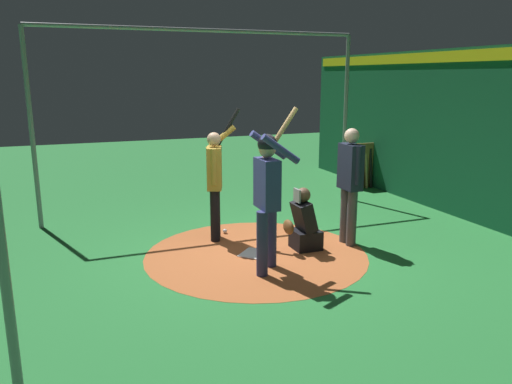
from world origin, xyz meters
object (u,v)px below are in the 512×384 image
(umpire, at_px, (350,180))
(baseball_1, at_px, (225,231))
(visitor, at_px, (215,178))
(bat_rack, at_px, (368,167))
(home_plate, at_px, (256,254))
(batter, at_px, (268,189))
(catcher, at_px, (303,225))
(baseball_0, at_px, (288,224))

(umpire, relative_size, baseball_1, 24.47)
(visitor, bearing_deg, umpire, 171.92)
(visitor, bearing_deg, bat_rack, -132.37)
(home_plate, bearing_deg, batter, 83.06)
(batter, xyz_separation_m, catcher, (-0.83, -0.60, -0.76))
(batter, bearing_deg, baseball_0, -122.32)
(catcher, xyz_separation_m, baseball_0, (-0.27, -1.15, -0.33))
(baseball_0, distance_m, baseball_1, 1.16)
(catcher, relative_size, visitor, 0.46)
(baseball_0, xyz_separation_m, baseball_1, (1.16, 0.00, 0.00))
(batter, height_order, catcher, batter)
(home_plate, distance_m, visitor, 1.39)
(batter, relative_size, baseball_0, 29.47)
(visitor, xyz_separation_m, baseball_1, (-0.22, -0.22, -0.96))
(batter, bearing_deg, catcher, -144.31)
(visitor, xyz_separation_m, bat_rack, (-4.42, -2.39, -0.51))
(catcher, distance_m, baseball_0, 1.23)
(visitor, height_order, bat_rack, visitor)
(baseball_1, bearing_deg, home_plate, 96.28)
(baseball_1, bearing_deg, bat_rack, -152.59)
(visitor, distance_m, bat_rack, 5.05)
(umpire, bearing_deg, bat_rack, -127.31)
(visitor, distance_m, baseball_1, 1.01)
(visitor, bearing_deg, catcher, 158.71)
(umpire, relative_size, bat_rack, 1.72)
(home_plate, xyz_separation_m, umpire, (-1.52, 0.05, 1.01))
(visitor, height_order, baseball_1, visitor)
(bat_rack, xyz_separation_m, baseball_0, (3.05, 2.18, -0.45))
(catcher, bearing_deg, batter, 35.69)
(visitor, relative_size, baseball_0, 28.24)
(baseball_1, bearing_deg, visitor, 45.12)
(umpire, bearing_deg, baseball_1, -35.50)
(umpire, height_order, baseball_0, umpire)
(catcher, bearing_deg, baseball_1, -52.54)
(umpire, bearing_deg, home_plate, -1.84)
(visitor, relative_size, bat_rack, 1.99)
(catcher, height_order, bat_rack, bat_rack)
(batter, height_order, baseball_0, batter)
(bat_rack, bearing_deg, baseball_0, 35.57)
(catcher, xyz_separation_m, visitor, (1.10, -0.94, 0.63))
(batter, distance_m, baseball_0, 2.34)
(bat_rack, bearing_deg, visitor, 28.47)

